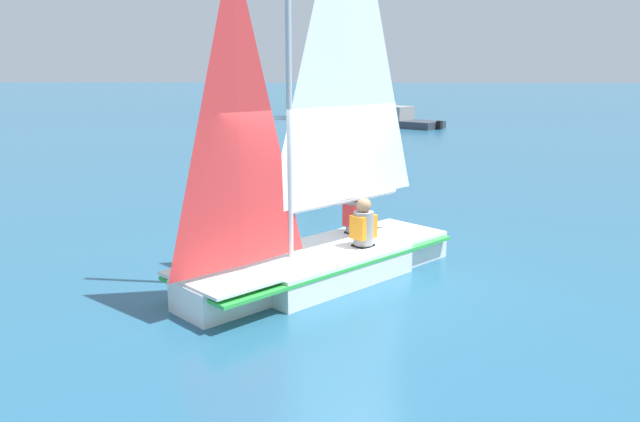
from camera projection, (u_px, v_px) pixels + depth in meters
The scene contains 6 objects.
ground_plane at pixel (320, 279), 9.20m from camera, with size 260.00×260.00×0.00m, color #235675.
sailboat_main at pixel (321, 218), 9.00m from camera, with size 4.27×4.07×6.14m.
sailor_helm at pixel (363, 234), 9.31m from camera, with size 0.43×0.42×1.16m.
sailor_crew at pixel (355, 221), 10.05m from camera, with size 0.43×0.42×1.16m.
motorboat_distant at pixel (398, 120), 33.17m from camera, with size 4.16×4.75×1.07m.
treeline_shore at pixel (329, 66), 45.34m from camera, with size 22.20×3.73×7.49m.
Camera 1 is at (-8.72, -0.64, 3.03)m, focal length 35.00 mm.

